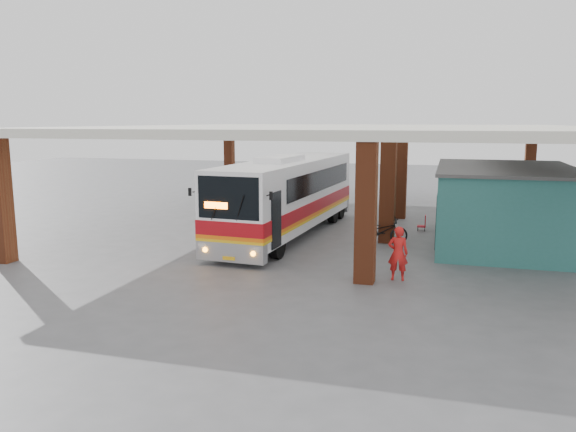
# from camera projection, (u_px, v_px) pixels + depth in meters

# --- Properties ---
(ground) EXTENTS (90.00, 90.00, 0.00)m
(ground) POSITION_uv_depth(u_px,v_px,m) (296.00, 254.00, 20.90)
(ground) COLOR #515154
(ground) RESTS_ON ground
(brick_columns) EXTENTS (20.10, 21.60, 4.35)m
(brick_columns) POSITION_uv_depth(u_px,v_px,m) (357.00, 183.00, 24.87)
(brick_columns) COLOR brown
(brick_columns) RESTS_ON ground
(canopy_roof) EXTENTS (21.00, 23.00, 0.30)m
(canopy_roof) POSITION_uv_depth(u_px,v_px,m) (343.00, 129.00, 26.16)
(canopy_roof) COLOR silver
(canopy_roof) RESTS_ON brick_columns
(shop_building) EXTENTS (5.20, 8.20, 3.11)m
(shop_building) POSITION_uv_depth(u_px,v_px,m) (504.00, 205.00, 22.37)
(shop_building) COLOR #2C6E67
(shop_building) RESTS_ON ground
(coach_bus) EXTENTS (3.24, 12.04, 3.47)m
(coach_bus) POSITION_uv_depth(u_px,v_px,m) (288.00, 196.00, 24.03)
(coach_bus) COLOR white
(coach_bus) RESTS_ON ground
(motorcycle) EXTENTS (2.20, 1.31, 1.09)m
(motorcycle) POSITION_uv_depth(u_px,v_px,m) (382.00, 231.00, 22.42)
(motorcycle) COLOR black
(motorcycle) RESTS_ON ground
(pedestrian) EXTENTS (0.66, 0.47, 1.70)m
(pedestrian) POSITION_uv_depth(u_px,v_px,m) (398.00, 253.00, 17.32)
(pedestrian) COLOR red
(pedestrian) RESTS_ON ground
(red_chair) EXTENTS (0.39, 0.39, 0.71)m
(red_chair) POSITION_uv_depth(u_px,v_px,m) (423.00, 224.00, 25.20)
(red_chair) COLOR #B3131E
(red_chair) RESTS_ON ground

